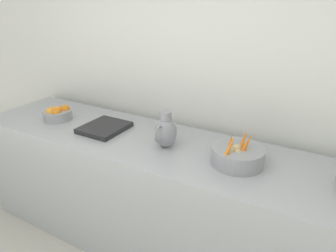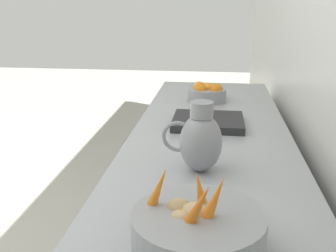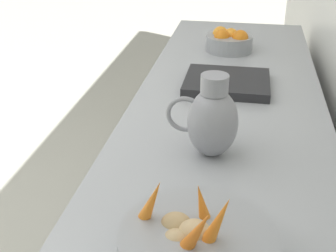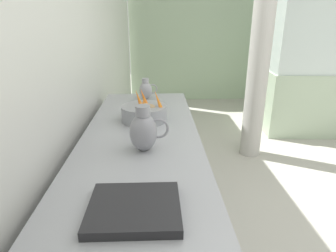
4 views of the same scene
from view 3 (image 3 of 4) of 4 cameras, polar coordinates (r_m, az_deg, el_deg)
name	(u,v)px [view 3 (image 3 of 4)]	position (r m, az deg, el deg)	size (l,w,h in m)	color
prep_counter	(217,238)	(1.77, 6.25, -13.90)	(0.73, 2.87, 0.93)	#9EA0A5
orange_bowl	(229,41)	(2.30, 7.70, 10.61)	(0.23, 0.23, 0.12)	gray
metal_pitcher_tall	(212,120)	(1.32, 5.56, 0.77)	(0.21, 0.15, 0.25)	gray
counter_sink_basin	(227,82)	(1.86, 7.47, 5.50)	(0.34, 0.30, 0.04)	#232326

